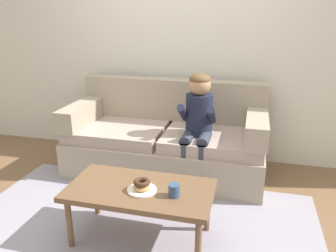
# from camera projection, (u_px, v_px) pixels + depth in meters

# --- Properties ---
(ground) EXTENTS (10.00, 10.00, 0.00)m
(ground) POSITION_uv_depth(u_px,v_px,m) (146.00, 213.00, 2.86)
(ground) COLOR brown
(wall_back) EXTENTS (8.00, 0.10, 2.80)m
(wall_back) POSITION_uv_depth(u_px,v_px,m) (182.00, 35.00, 3.69)
(wall_back) COLOR silver
(wall_back) RESTS_ON ground
(area_rug) EXTENTS (2.85, 1.75, 0.01)m
(area_rug) POSITION_uv_depth(u_px,v_px,m) (136.00, 230.00, 2.63)
(area_rug) COLOR #9993A3
(area_rug) RESTS_ON ground
(couch) EXTENTS (2.02, 0.90, 0.95)m
(couch) POSITION_uv_depth(u_px,v_px,m) (167.00, 141.00, 3.54)
(couch) COLOR tan
(couch) RESTS_ON ground
(coffee_table) EXTENTS (1.05, 0.55, 0.44)m
(coffee_table) POSITION_uv_depth(u_px,v_px,m) (140.00, 193.00, 2.41)
(coffee_table) COLOR brown
(coffee_table) RESTS_ON ground
(person_child) EXTENTS (0.34, 0.58, 1.10)m
(person_child) POSITION_uv_depth(u_px,v_px,m) (198.00, 120.00, 3.15)
(person_child) COLOR #1E2338
(person_child) RESTS_ON ground
(plate) EXTENTS (0.21, 0.21, 0.01)m
(plate) POSITION_uv_depth(u_px,v_px,m) (142.00, 190.00, 2.35)
(plate) COLOR white
(plate) RESTS_ON coffee_table
(donut) EXTENTS (0.15, 0.15, 0.04)m
(donut) POSITION_uv_depth(u_px,v_px,m) (142.00, 187.00, 2.35)
(donut) COLOR tan
(donut) RESTS_ON plate
(donut_second) EXTENTS (0.15, 0.15, 0.04)m
(donut_second) POSITION_uv_depth(u_px,v_px,m) (142.00, 182.00, 2.33)
(donut_second) COLOR #422619
(donut_second) RESTS_ON donut
(mug) EXTENTS (0.08, 0.08, 0.09)m
(mug) POSITION_uv_depth(u_px,v_px,m) (174.00, 190.00, 2.27)
(mug) COLOR #334C72
(mug) RESTS_ON coffee_table
(toy_controller) EXTENTS (0.23, 0.09, 0.05)m
(toy_controller) POSITION_uv_depth(u_px,v_px,m) (81.00, 200.00, 3.01)
(toy_controller) COLOR #339E56
(toy_controller) RESTS_ON ground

